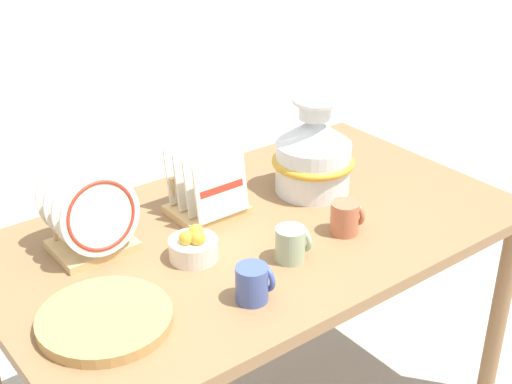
# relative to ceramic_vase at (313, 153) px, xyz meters

# --- Properties ---
(display_table) EXTENTS (1.47, 0.85, 0.73)m
(display_table) POSITION_rel_ceramic_vase_xyz_m (-0.27, -0.08, -0.20)
(display_table) COLOR olive
(display_table) RESTS_ON ground_plane
(ceramic_vase) EXTENTS (0.25, 0.25, 0.30)m
(ceramic_vase) POSITION_rel_ceramic_vase_xyz_m (0.00, 0.00, 0.00)
(ceramic_vase) COLOR silver
(ceramic_vase) RESTS_ON display_table
(dish_rack_round_plates) EXTENTS (0.21, 0.19, 0.24)m
(dish_rack_round_plates) POSITION_rel_ceramic_vase_xyz_m (-0.68, 0.09, -0.03)
(dish_rack_round_plates) COLOR tan
(dish_rack_round_plates) RESTS_ON display_table
(dish_rack_square_plates) EXTENTS (0.20, 0.18, 0.19)m
(dish_rack_square_plates) POSITION_rel_ceramic_vase_xyz_m (-0.34, 0.07, -0.06)
(dish_rack_square_plates) COLOR tan
(dish_rack_square_plates) RESTS_ON display_table
(wicker_charger_stack) EXTENTS (0.30, 0.30, 0.03)m
(wicker_charger_stack) POSITION_rel_ceramic_vase_xyz_m (-0.80, -0.21, -0.11)
(wicker_charger_stack) COLOR tan
(wicker_charger_stack) RESTS_ON display_table
(mug_terracotta_glaze) EXTENTS (0.08, 0.08, 0.09)m
(mug_terracotta_glaze) POSITION_rel_ceramic_vase_xyz_m (-0.10, -0.24, -0.08)
(mug_terracotta_glaze) COLOR #B76647
(mug_terracotta_glaze) RESTS_ON display_table
(mug_cobalt_glaze) EXTENTS (0.08, 0.08, 0.09)m
(mug_cobalt_glaze) POSITION_rel_ceramic_vase_xyz_m (-0.48, -0.34, -0.08)
(mug_cobalt_glaze) COLOR #42569E
(mug_cobalt_glaze) RESTS_ON display_table
(mug_sage_glaze) EXTENTS (0.08, 0.08, 0.09)m
(mug_sage_glaze) POSITION_rel_ceramic_vase_xyz_m (-0.30, -0.26, -0.08)
(mug_sage_glaze) COLOR #9EB28E
(mug_sage_glaze) RESTS_ON display_table
(fruit_bowl) EXTENTS (0.13, 0.13, 0.09)m
(fruit_bowl) POSITION_rel_ceramic_vase_xyz_m (-0.50, -0.10, -0.09)
(fruit_bowl) COLOR silver
(fruit_bowl) RESTS_ON display_table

